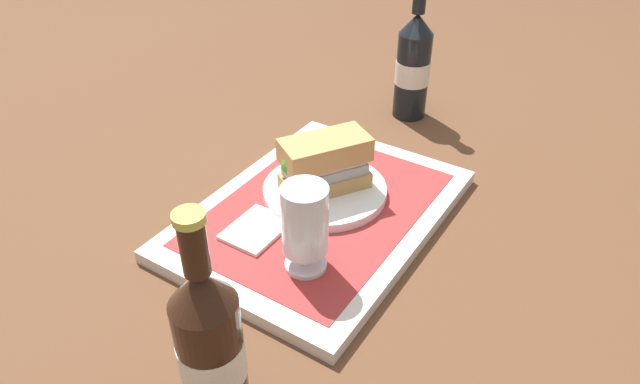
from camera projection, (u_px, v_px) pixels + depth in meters
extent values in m
plane|color=brown|center=(320.00, 219.00, 0.88)|extent=(3.00, 3.00, 0.00)
cube|color=silver|center=(320.00, 214.00, 0.88)|extent=(0.44, 0.32, 0.02)
cube|color=#9E2D2D|center=(320.00, 208.00, 0.87)|extent=(0.38, 0.27, 0.00)
cylinder|color=white|center=(325.00, 190.00, 0.90)|extent=(0.19, 0.19, 0.01)
cube|color=tan|center=(325.00, 180.00, 0.88)|extent=(0.14, 0.12, 0.02)
cube|color=#9EA3A8|center=(325.00, 169.00, 0.87)|extent=(0.13, 0.11, 0.02)
cube|color=silver|center=(325.00, 163.00, 0.87)|extent=(0.12, 0.10, 0.01)
sphere|color=#47932D|center=(293.00, 165.00, 0.84)|extent=(0.04, 0.04, 0.04)
cube|color=tan|center=(325.00, 150.00, 0.85)|extent=(0.14, 0.12, 0.04)
cylinder|color=silver|center=(306.00, 264.00, 0.77)|extent=(0.06, 0.06, 0.01)
cylinder|color=silver|center=(306.00, 256.00, 0.76)|extent=(0.01, 0.01, 0.02)
cylinder|color=silver|center=(305.00, 220.00, 0.72)|extent=(0.06, 0.06, 0.09)
cylinder|color=gold|center=(305.00, 235.00, 0.74)|extent=(0.06, 0.06, 0.05)
cylinder|color=white|center=(305.00, 218.00, 0.72)|extent=(0.05, 0.05, 0.01)
cube|color=white|center=(256.00, 229.00, 0.82)|extent=(0.09, 0.07, 0.01)
cylinder|color=black|center=(213.00, 363.00, 0.57)|extent=(0.06, 0.06, 0.17)
cylinder|color=silver|center=(212.00, 357.00, 0.56)|extent=(0.07, 0.07, 0.05)
cone|color=black|center=(200.00, 288.00, 0.51)|extent=(0.06, 0.06, 0.04)
cylinder|color=black|center=(194.00, 248.00, 0.48)|extent=(0.02, 0.02, 0.05)
cylinder|color=#BFB74C|center=(189.00, 218.00, 0.46)|extent=(0.03, 0.03, 0.01)
cylinder|color=black|center=(412.00, 76.00, 1.11)|extent=(0.06, 0.06, 0.17)
cylinder|color=silver|center=(412.00, 72.00, 1.10)|extent=(0.07, 0.07, 0.05)
cone|color=black|center=(417.00, 24.00, 1.05)|extent=(0.06, 0.06, 0.04)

